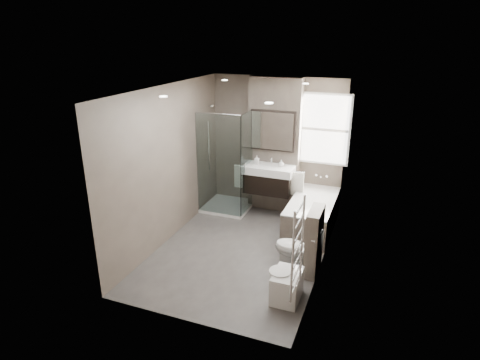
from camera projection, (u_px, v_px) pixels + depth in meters
The scene contains 15 objects.
room at pixel (242, 174), 6.17m from camera, with size 2.70×3.90×2.70m.
vanity_pier at pixel (275, 146), 7.73m from camera, with size 1.00×0.25×2.60m, color #5F544B.
vanity at pixel (269, 179), 7.61m from camera, with size 0.95×0.47×0.66m.
mirror_cabinet at pixel (273, 131), 7.47m from camera, with size 0.86×0.08×0.76m.
towel_left at pixel (241, 177), 7.79m from camera, with size 0.24×0.06×0.44m, color silver.
towel_right at pixel (297, 184), 7.42m from camera, with size 0.24×0.06×0.44m, color silver.
shower_enclosure at pixel (231, 187), 7.88m from camera, with size 0.90×0.90×2.00m.
bathtub at pixel (312, 213), 7.17m from camera, with size 0.75×1.60×0.57m.
window at pixel (324, 129), 7.39m from camera, with size 0.98×0.06×1.33m.
toilet at pixel (297, 249), 5.92m from camera, with size 0.38×0.67×0.69m, color white.
cistern_box at pixel (314, 241), 5.82m from camera, with size 0.19×0.55×1.00m.
bidet at pixel (286, 285), 5.30m from camera, with size 0.42×0.49×0.51m.
towel_radiator at pixel (298, 248), 4.41m from camera, with size 0.03×0.49×1.10m.
soap_bottle_a at pixel (257, 160), 7.58m from camera, with size 0.08×0.08×0.17m, color white.
soap_bottle_b at pixel (281, 163), 7.47m from camera, with size 0.10×0.10×0.13m, color white.
Camera 1 is at (2.04, -5.45, 3.35)m, focal length 30.00 mm.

